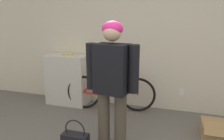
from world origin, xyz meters
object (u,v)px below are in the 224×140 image
object	(u,v)px
bicycle	(110,92)
banana	(68,54)
cardboard_box	(221,130)
person	(112,78)

from	to	relation	value
bicycle	banana	world-z (taller)	banana
banana	cardboard_box	world-z (taller)	banana
person	bicycle	world-z (taller)	person
banana	cardboard_box	distance (m)	2.80
bicycle	cardboard_box	xyz separation A→B (m)	(1.74, -0.45, -0.22)
person	bicycle	size ratio (longest dim) A/B	1.01
person	cardboard_box	world-z (taller)	person
person	cardboard_box	xyz separation A→B (m)	(1.36, 0.71, -0.83)
person	banana	size ratio (longest dim) A/B	5.29
person	banana	xyz separation A→B (m)	(-1.25, 1.30, 0.01)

